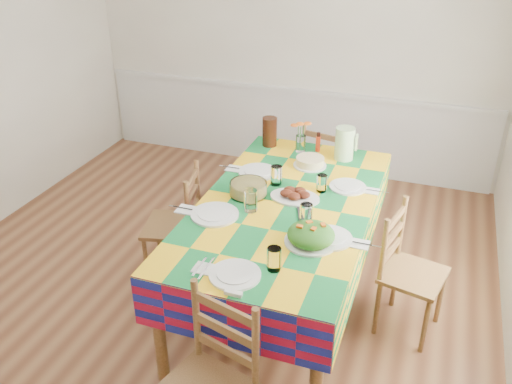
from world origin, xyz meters
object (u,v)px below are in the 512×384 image
Objects in this scene: green_pitcher at (345,143)px; chair_left at (177,226)px; chair_far at (326,170)px; dining_table at (285,215)px; meat_platter at (295,195)px; chair_right at (408,273)px; tea_pitcher at (270,132)px.

chair_left is at bearing -142.27° from green_pitcher.
green_pitcher reaches higher than chair_left.
green_pitcher is 1.50m from chair_left.
chair_far is at bearing 134.32° from chair_left.
dining_table is 2.27× the size of chair_left.
meat_platter is 0.37× the size of chair_left.
chair_right is (0.84, -0.08, -0.42)m from meat_platter.
chair_far is at bearing 92.16° from meat_platter.
chair_right is at bearing 0.63° from dining_table.
chair_far is (0.42, 0.46, -0.51)m from tea_pitcher.
green_pitcher is 0.28× the size of chair_left.
green_pitcher reaches higher than chair_right.
tea_pitcher is (-0.43, 0.93, 0.22)m from dining_table.
tea_pitcher is 0.26× the size of chair_far.
chair_left reaches higher than meat_platter.
green_pitcher is 0.77m from chair_far.
dining_table is 0.93m from chair_left.
chair_left is (-0.45, -0.92, -0.50)m from tea_pitcher.
chair_far is 0.98× the size of chair_left.
tea_pitcher is 1.68m from chair_right.
green_pitcher is 0.28× the size of chair_right.
chair_far is (-0.24, 0.52, -0.52)m from green_pitcher.
chair_far is at bearing 45.78° from chair_right.
tea_pitcher reaches higher than dining_table.
chair_left reaches higher than chair_far.
green_pitcher is (0.23, 0.87, 0.23)m from dining_table.
dining_table is 8.75× the size of tea_pitcher.
chair_far is 1.64m from chair_right.
dining_table is 1.05m from tea_pitcher.
tea_pitcher is 1.14m from chair_left.
dining_table is 0.93m from green_pitcher.
green_pitcher reaches higher than dining_table.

